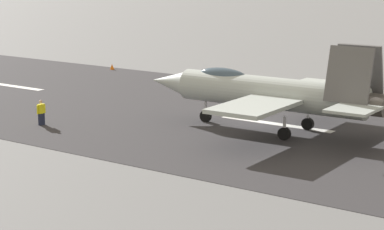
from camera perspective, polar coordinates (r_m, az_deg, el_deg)
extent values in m
plane|color=slate|center=(48.56, 5.99, -0.64)|extent=(400.00, 400.00, 0.00)
cube|color=#302E30|center=(48.56, 5.99, -0.63)|extent=(240.00, 26.00, 0.02)
cube|color=white|center=(48.36, 6.43, -0.68)|extent=(8.00, 0.70, 0.00)
cube|color=white|center=(64.49, -13.89, 2.21)|extent=(8.00, 0.70, 0.00)
cylinder|color=#A7B0AB|center=(45.95, 6.02, 1.68)|extent=(12.35, 2.31, 1.97)
cone|color=#A7B0AB|center=(49.87, -1.69, 2.55)|extent=(2.88, 1.75, 1.68)
ellipsoid|color=#3F5160|center=(47.51, 2.34, 2.98)|extent=(3.63, 1.20, 1.10)
cylinder|color=#47423D|center=(42.92, 13.14, 0.70)|extent=(2.23, 1.16, 1.10)
cylinder|color=#47423D|center=(43.93, 13.65, 0.93)|extent=(2.23, 1.16, 1.10)
cube|color=#A7B0AB|center=(42.21, 4.80, 0.65)|extent=(3.55, 5.71, 0.24)
cube|color=#A7B0AB|center=(48.89, 9.15, 2.09)|extent=(3.55, 5.71, 0.24)
cube|color=#A7B0AB|center=(41.20, 12.22, 0.42)|extent=(2.48, 2.86, 0.16)
cube|color=#A7B0AB|center=(45.63, 14.47, 1.42)|extent=(2.48, 2.86, 0.16)
cube|color=#595858|center=(42.64, 11.89, 3.01)|extent=(2.62, 1.02, 3.14)
cube|color=#595858|center=(44.30, 12.77, 3.29)|extent=(2.62, 1.02, 3.14)
cylinder|color=silver|center=(48.61, 1.05, 0.28)|extent=(0.18, 0.18, 1.40)
cylinder|color=black|center=(48.67, 1.05, -0.09)|extent=(0.77, 0.32, 0.76)
cylinder|color=silver|center=(44.08, 7.07, -1.02)|extent=(0.18, 0.18, 1.40)
cylinder|color=black|center=(44.16, 7.06, -1.43)|extent=(0.77, 0.32, 0.76)
cylinder|color=silver|center=(46.90, 8.84, -0.29)|extent=(0.18, 0.18, 1.40)
cylinder|color=black|center=(46.97, 8.83, -0.67)|extent=(0.77, 0.32, 0.76)
cube|color=#1E2338|center=(48.65, -11.42, -0.27)|extent=(0.24, 0.36, 0.87)
cube|color=yellow|center=(48.52, -11.45, 0.48)|extent=(0.29, 0.45, 0.59)
sphere|color=tan|center=(48.43, -11.47, 1.00)|extent=(0.22, 0.22, 0.22)
cylinder|color=yellow|center=(48.72, -11.18, 0.49)|extent=(0.10, 0.10, 0.56)
cylinder|color=yellow|center=(48.33, -11.71, 0.38)|extent=(0.10, 0.10, 0.56)
cone|color=orange|center=(61.39, 7.00, 2.24)|extent=(0.44, 0.44, 0.55)
cone|color=orange|center=(71.96, -6.12, 3.68)|extent=(0.44, 0.44, 0.55)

